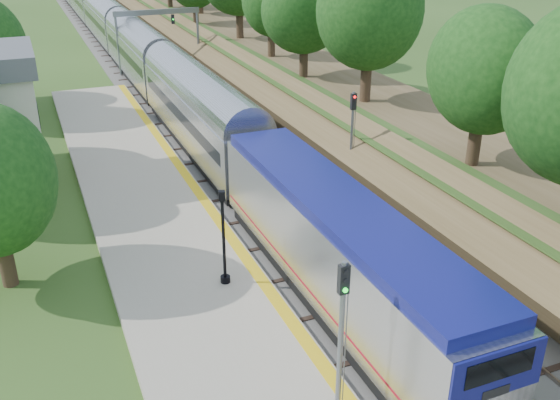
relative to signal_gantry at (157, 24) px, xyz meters
name	(u,v)px	position (x,y,z in m)	size (l,w,h in m)	color
trackbed	(147,63)	(-0.47, 5.01, -4.75)	(9.50, 170.00, 0.28)	#4C4944
platform	(185,274)	(-7.67, -38.99, -4.63)	(6.40, 68.00, 0.38)	#A39883
yellow_stripe	(246,258)	(-4.82, -38.99, -4.43)	(0.55, 68.00, 0.01)	gold
embankment	(220,39)	(7.88, 5.01, -2.87)	(10.64, 170.00, 11.70)	brown
signal_gantry	(157,24)	(0.00, 0.00, 0.00)	(8.40, 0.38, 6.20)	slate
trees_behind_platform	(20,166)	(-13.64, -34.32, -0.29)	(7.82, 53.32, 7.21)	#332316
train	(121,38)	(-2.47, 7.80, -2.52)	(3.06, 122.81, 4.50)	black
lamppost_far	(224,243)	(-6.30, -40.58, -2.55)	(0.42, 0.42, 4.24)	black
signal_platform	(341,324)	(-5.37, -49.14, -1.11)	(0.32, 0.25, 5.42)	slate
signal_farside	(352,130)	(3.73, -33.02, -1.25)	(0.31, 0.25, 5.65)	slate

